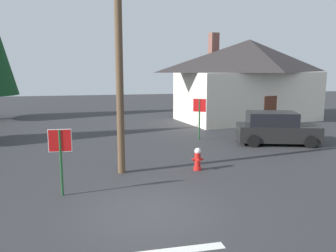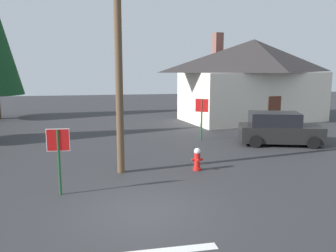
{
  "view_description": "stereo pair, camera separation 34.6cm",
  "coord_description": "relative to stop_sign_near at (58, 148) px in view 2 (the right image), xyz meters",
  "views": [
    {
      "loc": [
        -1.28,
        -9.52,
        4.11
      ],
      "look_at": [
        1.5,
        4.57,
        1.63
      ],
      "focal_mm": 38.24,
      "sensor_mm": 36.0,
      "label": 1
    },
    {
      "loc": [
        -0.94,
        -9.58,
        4.11
      ],
      "look_at": [
        1.5,
        4.57,
        1.63
      ],
      "focal_mm": 38.24,
      "sensor_mm": 36.0,
      "label": 2
    }
  ],
  "objects": [
    {
      "name": "house",
      "position": [
        12.15,
        13.65,
        1.54
      ],
      "size": [
        11.48,
        7.64,
        6.35
      ],
      "color": "silver",
      "rests_on": "ground"
    },
    {
      "name": "fire_hydrant",
      "position": [
        4.96,
        1.85,
        -1.08
      ],
      "size": [
        0.45,
        0.38,
        0.89
      ],
      "color": "red",
      "rests_on": "ground"
    },
    {
      "name": "stop_sign_near",
      "position": [
        0.0,
        0.0,
        0.0
      ],
      "size": [
        0.72,
        0.08,
        2.14
      ],
      "color": "#1E4C28",
      "rests_on": "ground"
    },
    {
      "name": "stop_sign_far",
      "position": [
        6.62,
        7.38,
        0.11
      ],
      "size": [
        0.65,
        0.38,
        2.28
      ],
      "color": "#1E4C28",
      "rests_on": "ground"
    },
    {
      "name": "ground_plane",
      "position": [
        2.47,
        -1.74,
        -1.57
      ],
      "size": [
        80.0,
        80.0,
        0.1
      ],
      "primitive_type": "cube",
      "color": "#2D2D30"
    },
    {
      "name": "parked_car",
      "position": [
        10.28,
        5.67,
        -0.73
      ],
      "size": [
        4.44,
        2.84,
        1.67
      ],
      "color": "black",
      "rests_on": "ground"
    },
    {
      "name": "utility_pole",
      "position": [
        2.01,
        2.08,
        3.54
      ],
      "size": [
        1.6,
        0.28,
        9.76
      ],
      "color": "brown",
      "rests_on": "ground"
    }
  ]
}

